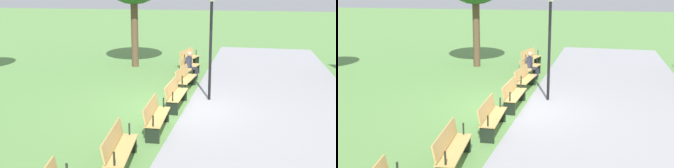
# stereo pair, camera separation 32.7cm
# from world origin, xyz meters

# --- Properties ---
(ground_plane) EXTENTS (120.00, 120.00, 0.00)m
(ground_plane) POSITION_xyz_m (0.00, 0.00, 0.00)
(ground_plane) COLOR #5B8C47
(path_paving) EXTENTS (28.39, 5.88, 0.01)m
(path_paving) POSITION_xyz_m (-0.00, 3.22, 0.00)
(path_paving) COLOR #939399
(path_paving) RESTS_ON ground
(bench_0) EXTENTS (1.83, 0.83, 0.89)m
(bench_0) POSITION_xyz_m (-6.99, -0.79, 0.47)
(bench_0) COLOR tan
(bench_0) RESTS_ON ground
(bench_1) EXTENTS (1.82, 0.71, 0.89)m
(bench_1) POSITION_xyz_m (-4.68, -0.39, 0.47)
(bench_1) COLOR tan
(bench_1) RESTS_ON ground
(bench_2) EXTENTS (1.80, 0.59, 0.89)m
(bench_2) POSITION_xyz_m (-2.34, -0.15, 0.47)
(bench_2) COLOR tan
(bench_2) RESTS_ON ground
(bench_3) EXTENTS (1.78, 0.47, 0.89)m
(bench_3) POSITION_xyz_m (-0.00, -0.07, 0.47)
(bench_3) COLOR tan
(bench_3) RESTS_ON ground
(bench_4) EXTENTS (1.80, 0.59, 0.89)m
(bench_4) POSITION_xyz_m (2.34, -0.15, 0.47)
(bench_4) COLOR tan
(bench_4) RESTS_ON ground
(bench_5) EXTENTS (1.82, 0.71, 0.89)m
(bench_5) POSITION_xyz_m (4.68, -0.39, 0.47)
(bench_5) COLOR tan
(bench_5) RESTS_ON ground
(person_seated) EXTENTS (0.38, 0.55, 1.20)m
(person_seated) POSITION_xyz_m (-4.45, -0.28, 0.64)
(person_seated) COLOR #2D3347
(person_seated) RESTS_ON ground
(lamp_post) EXTENTS (0.32, 0.32, 3.81)m
(lamp_post) POSITION_xyz_m (-1.17, 0.95, 2.67)
(lamp_post) COLOR black
(lamp_post) RESTS_ON ground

